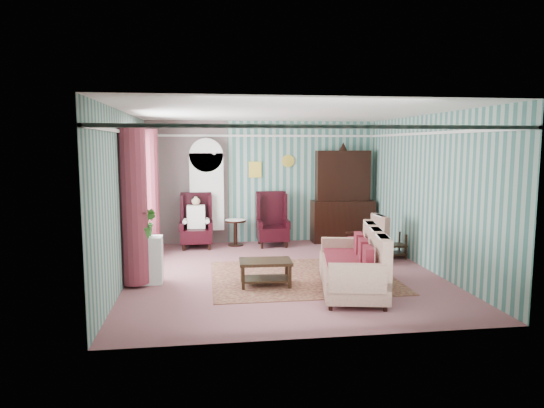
{
  "coord_description": "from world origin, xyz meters",
  "views": [
    {
      "loc": [
        -1.39,
        -8.53,
        2.34
      ],
      "look_at": [
        -0.12,
        0.6,
        1.21
      ],
      "focal_mm": 32.0,
      "sensor_mm": 36.0,
      "label": 1
    }
  ],
  "objects": [
    {
      "name": "potted_plant_b",
      "position": [
        -2.35,
        -0.22,
        1.04
      ],
      "size": [
        0.32,
        0.29,
        0.47
      ],
      "primitive_type": "imported",
      "rotation": [
        0.0,
        0.0,
        -0.38
      ],
      "color": "#1C551A",
      "rests_on": "plant_stand"
    },
    {
      "name": "floral_armchair",
      "position": [
        1.81,
        0.69,
        0.54
      ],
      "size": [
        0.87,
        0.82,
        1.08
      ],
      "primitive_type": "cube",
      "rotation": [
        0.0,
        0.0,
        1.64
      ],
      "color": "beige",
      "rests_on": "floor"
    },
    {
      "name": "wingback_left",
      "position": [
        -1.6,
        2.45,
        0.62
      ],
      "size": [
        0.76,
        0.8,
        1.25
      ],
      "primitive_type": "cube",
      "color": "black",
      "rests_on": "floor"
    },
    {
      "name": "floor",
      "position": [
        0.0,
        0.0,
        0.0
      ],
      "size": [
        6.0,
        6.0,
        0.0
      ],
      "primitive_type": "plane",
      "color": "#804A4F",
      "rests_on": "ground"
    },
    {
      "name": "dresser_hutch",
      "position": [
        1.9,
        2.72,
        1.18
      ],
      "size": [
        1.5,
        0.56,
        2.36
      ],
      "primitive_type": "cube",
      "color": "black",
      "rests_on": "floor"
    },
    {
      "name": "potted_plant_c",
      "position": [
        -2.47,
        -0.19,
        0.99
      ],
      "size": [
        0.25,
        0.25,
        0.39
      ],
      "primitive_type": "imported",
      "rotation": [
        0.0,
        0.0,
        0.16
      ],
      "color": "#174B18",
      "rests_on": "plant_stand"
    },
    {
      "name": "wingback_right",
      "position": [
        0.15,
        2.45,
        0.62
      ],
      "size": [
        0.76,
        0.8,
        1.25
      ],
      "primitive_type": "cube",
      "color": "black",
      "rests_on": "floor"
    },
    {
      "name": "potted_plant_a",
      "position": [
        -2.4,
        -0.44,
        1.03
      ],
      "size": [
        0.45,
        0.4,
        0.47
      ],
      "primitive_type": "imported",
      "rotation": [
        0.0,
        0.0,
        0.09
      ],
      "color": "#184F18",
      "rests_on": "plant_stand"
    },
    {
      "name": "coffee_table",
      "position": [
        -0.42,
        -0.73,
        0.22
      ],
      "size": [
        0.89,
        0.58,
        0.43
      ],
      "primitive_type": "cube",
      "rotation": [
        0.0,
        0.0,
        -0.04
      ],
      "color": "black",
      "rests_on": "floor"
    },
    {
      "name": "round_side_table",
      "position": [
        -0.7,
        2.6,
        0.3
      ],
      "size": [
        0.5,
        0.5,
        0.6
      ],
      "primitive_type": "cylinder",
      "color": "black",
      "rests_on": "floor"
    },
    {
      "name": "seated_woman",
      "position": [
        -1.6,
        2.45,
        0.59
      ],
      "size": [
        0.44,
        0.4,
        1.18
      ],
      "primitive_type": null,
      "color": "beige",
      "rests_on": "floor"
    },
    {
      "name": "rug",
      "position": [
        0.3,
        -0.3,
        0.01
      ],
      "size": [
        3.2,
        2.6,
        0.01
      ],
      "primitive_type": "cube",
      "color": "#471D17",
      "rests_on": "floor"
    },
    {
      "name": "bookcase",
      "position": [
        -1.35,
        2.84,
        1.12
      ],
      "size": [
        0.8,
        0.28,
        2.24
      ],
      "primitive_type": "cube",
      "color": "white",
      "rests_on": "floor"
    },
    {
      "name": "plant_stand",
      "position": [
        -2.4,
        -0.3,
        0.4
      ],
      "size": [
        0.55,
        0.35,
        0.8
      ],
      "primitive_type": "cube",
      "color": "silver",
      "rests_on": "floor"
    },
    {
      "name": "sofa",
      "position": [
        0.9,
        -1.23,
        0.52
      ],
      "size": [
        1.27,
        2.19,
        1.04
      ],
      "primitive_type": "cube",
      "rotation": [
        0.0,
        0.0,
        1.38
      ],
      "color": "beige",
      "rests_on": "floor"
    },
    {
      "name": "room_shell",
      "position": [
        -0.62,
        0.18,
        2.01
      ],
      "size": [
        5.53,
        6.02,
        2.91
      ],
      "color": "#3A6A61",
      "rests_on": "ground"
    },
    {
      "name": "nest_table",
      "position": [
        2.47,
        0.9,
        0.27
      ],
      "size": [
        0.45,
        0.38,
        0.54
      ],
      "primitive_type": "cube",
      "color": "black",
      "rests_on": "floor"
    }
  ]
}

